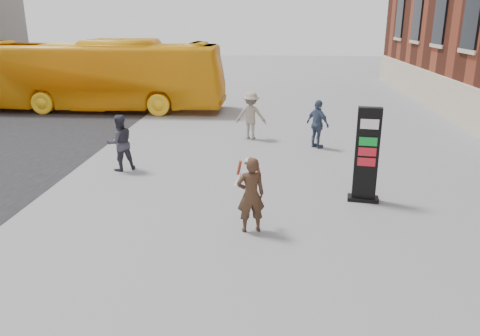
# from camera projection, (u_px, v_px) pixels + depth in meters

# --- Properties ---
(ground) EXTENTS (100.00, 100.00, 0.00)m
(ground) POSITION_uv_depth(u_px,v_px,m) (217.00, 234.00, 10.35)
(ground) COLOR #9E9EA3
(info_pylon) EXTENTS (0.83, 0.50, 2.46)m
(info_pylon) POSITION_uv_depth(u_px,v_px,m) (367.00, 155.00, 11.85)
(info_pylon) COLOR black
(info_pylon) RESTS_ON ground
(woman) EXTENTS (0.76, 0.72, 1.72)m
(woman) POSITION_uv_depth(u_px,v_px,m) (251.00, 194.00, 10.22)
(woman) COLOR #3E261B
(woman) RESTS_ON ground
(bus) EXTENTS (12.67, 3.02, 3.52)m
(bus) POSITION_uv_depth(u_px,v_px,m) (99.00, 75.00, 23.57)
(bus) COLOR yellow
(bus) RESTS_ON road
(pedestrian_a) EXTENTS (1.08, 1.03, 1.75)m
(pedestrian_a) POSITION_uv_depth(u_px,v_px,m) (120.00, 143.00, 14.39)
(pedestrian_a) COLOR #34333E
(pedestrian_a) RESTS_ON ground
(pedestrian_b) EXTENTS (1.25, 0.80, 1.84)m
(pedestrian_b) POSITION_uv_depth(u_px,v_px,m) (251.00, 115.00, 18.16)
(pedestrian_b) COLOR gray
(pedestrian_b) RESTS_ON ground
(pedestrian_c) EXTENTS (1.00, 1.05, 1.75)m
(pedestrian_c) POSITION_uv_depth(u_px,v_px,m) (318.00, 124.00, 16.87)
(pedestrian_c) COLOR #3F4F68
(pedestrian_c) RESTS_ON ground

